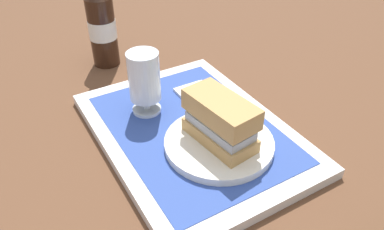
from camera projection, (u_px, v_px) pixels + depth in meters
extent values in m
plane|color=brown|center=(192.00, 136.00, 0.72)|extent=(3.00, 3.00, 0.00)
cube|color=silver|center=(192.00, 132.00, 0.71)|extent=(0.44, 0.32, 0.02)
cube|color=#2D4793|center=(192.00, 128.00, 0.70)|extent=(0.38, 0.27, 0.00)
cylinder|color=silver|center=(219.00, 143.00, 0.66)|extent=(0.19, 0.19, 0.01)
cube|color=tan|center=(219.00, 135.00, 0.65)|extent=(0.14, 0.08, 0.02)
cube|color=#9EA3A8|center=(220.00, 125.00, 0.63)|extent=(0.13, 0.07, 0.02)
cube|color=silver|center=(220.00, 120.00, 0.63)|extent=(0.12, 0.07, 0.01)
sphere|color=#47932D|center=(201.00, 101.00, 0.65)|extent=(0.04, 0.04, 0.04)
cube|color=tan|center=(221.00, 109.00, 0.61)|extent=(0.14, 0.08, 0.04)
cylinder|color=silver|center=(147.00, 109.00, 0.75)|extent=(0.06, 0.06, 0.01)
cylinder|color=silver|center=(146.00, 103.00, 0.74)|extent=(0.01, 0.01, 0.02)
cylinder|color=silver|center=(144.00, 76.00, 0.70)|extent=(0.06, 0.06, 0.09)
cylinder|color=gold|center=(145.00, 83.00, 0.71)|extent=(0.06, 0.06, 0.07)
cylinder|color=white|center=(143.00, 65.00, 0.69)|extent=(0.05, 0.05, 0.01)
cube|color=white|center=(198.00, 95.00, 0.79)|extent=(0.09, 0.07, 0.01)
cylinder|color=black|center=(103.00, 32.00, 0.90)|extent=(0.06, 0.06, 0.17)
cylinder|color=silver|center=(102.00, 29.00, 0.89)|extent=(0.07, 0.07, 0.05)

